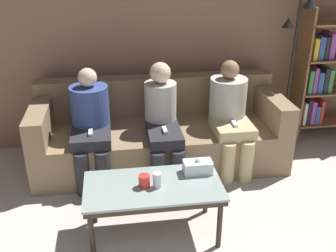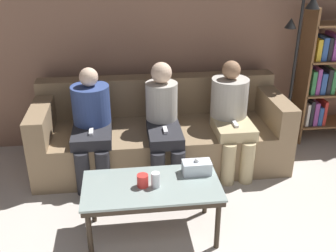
% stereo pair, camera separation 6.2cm
% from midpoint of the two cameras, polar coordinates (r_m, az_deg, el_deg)
% --- Properties ---
extents(wall_back, '(12.00, 0.06, 2.60)m').
position_cam_midpoint_polar(wall_back, '(4.20, -1.54, 14.46)').
color(wall_back, '#8C6651').
rests_on(wall_back, ground_plane).
extents(couch, '(2.46, 0.91, 0.82)m').
position_cam_midpoint_polar(couch, '(4.02, -0.63, -1.10)').
color(couch, '#897051').
rests_on(couch, ground_plane).
extents(coffee_table, '(1.02, 0.52, 0.45)m').
position_cam_midpoint_polar(coffee_table, '(2.95, -1.77, -9.26)').
color(coffee_table, '#8C9E99').
rests_on(coffee_table, ground_plane).
extents(cup_near_left, '(0.08, 0.08, 0.09)m').
position_cam_midpoint_polar(cup_near_left, '(2.89, -3.08, -7.93)').
color(cup_near_left, red).
rests_on(cup_near_left, coffee_table).
extents(cup_near_right, '(0.06, 0.06, 0.12)m').
position_cam_midpoint_polar(cup_near_right, '(2.87, -1.18, -7.82)').
color(cup_near_right, silver).
rests_on(cup_near_right, coffee_table).
extents(tissue_box, '(0.22, 0.12, 0.13)m').
position_cam_midpoint_polar(tissue_box, '(3.05, 4.77, -5.98)').
color(tissue_box, silver).
rests_on(tissue_box, coffee_table).
extents(bookshelf, '(0.92, 0.32, 1.50)m').
position_cam_midpoint_polar(bookshelf, '(4.72, 22.87, 6.46)').
color(bookshelf, brown).
rests_on(bookshelf, ground_plane).
extents(standing_lamp, '(0.31, 0.26, 1.61)m').
position_cam_midpoint_polar(standing_lamp, '(4.30, 18.56, 9.15)').
color(standing_lamp, black).
rests_on(standing_lamp, ground_plane).
extents(seated_person_left_end, '(0.36, 0.66, 1.05)m').
position_cam_midpoint_polar(seated_person_left_end, '(3.71, -10.56, 0.70)').
color(seated_person_left_end, '#28282D').
rests_on(seated_person_left_end, ground_plane).
extents(seated_person_mid_left, '(0.31, 0.71, 1.08)m').
position_cam_midpoint_polar(seated_person_mid_left, '(3.69, -0.22, 0.99)').
color(seated_person_mid_left, '#28282D').
rests_on(seated_person_mid_left, ground_plane).
extents(seated_person_mid_right, '(0.36, 0.66, 1.07)m').
position_cam_midpoint_polar(seated_person_mid_right, '(3.85, 9.60, 1.86)').
color(seated_person_mid_right, tan).
rests_on(seated_person_mid_right, ground_plane).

